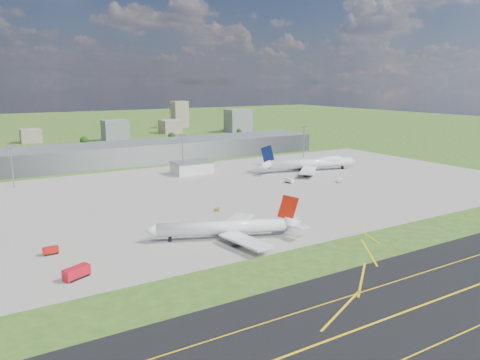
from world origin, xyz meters
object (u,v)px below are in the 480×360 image
airliner_red_twin (228,228)px  fire_truck (77,273)px  crash_tender (51,251)px  tug_yellow (217,209)px  van_white_far (340,180)px  airliner_blue_quad (311,163)px  van_white_near (289,181)px

airliner_red_twin → fire_truck: 61.30m
crash_tender → tug_yellow: (80.61, 20.77, -0.60)m
airliner_red_twin → van_white_far: bearing=-131.0°
airliner_blue_quad → crash_tender: (-186.78, -77.60, -4.03)m
fire_truck → tug_yellow: bearing=7.5°
airliner_blue_quad → crash_tender: 202.30m
van_white_near → van_white_far: (28.40, -14.74, -0.20)m
airliner_red_twin → tug_yellow: bearing=-90.6°
airliner_red_twin → fire_truck: (-60.65, -8.47, -2.73)m
fire_truck → tug_yellow: fire_truck is taller
crash_tender → tug_yellow: crash_tender is taller
tug_yellow → van_white_far: van_white_far is taller
airliner_blue_quad → van_white_near: airliner_blue_quad is taller
fire_truck → van_white_far: size_ratio=1.85×
airliner_blue_quad → airliner_red_twin: bearing=-127.4°
airliner_blue_quad → van_white_near: bearing=-132.4°
van_white_far → van_white_near: bearing=114.0°
airliner_red_twin → crash_tender: bearing=6.4°
tug_yellow → van_white_near: size_ratio=0.60×
airliner_red_twin → van_white_far: airliner_red_twin is taller
fire_truck → van_white_near: size_ratio=1.56×
crash_tender → van_white_near: 158.77m
airliner_blue_quad → van_white_near: (-37.27, -24.16, -4.05)m
airliner_blue_quad → tug_yellow: airliner_blue_quad is taller
airliner_red_twin → fire_truck: size_ratio=6.52×
airliner_red_twin → tug_yellow: (16.63, 39.13, -3.79)m
crash_tender → van_white_far: crash_tender is taller
airliner_blue_quad → fire_truck: 211.13m
airliner_blue_quad → fire_truck: (-183.45, -104.44, -3.56)m
fire_truck → crash_tender: fire_truck is taller
crash_tender → van_white_near: (149.51, 53.44, -0.02)m
airliner_blue_quad → tug_yellow: 120.51m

